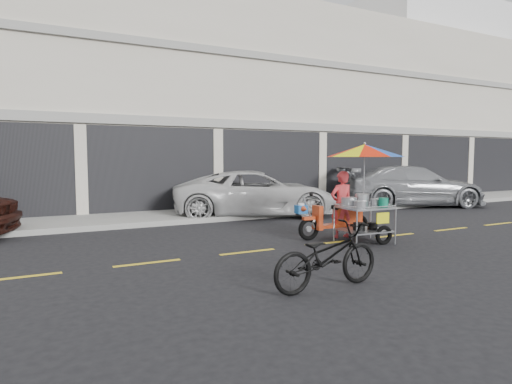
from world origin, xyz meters
name	(u,v)px	position (x,y,z in m)	size (l,w,h in m)	color
ground	(328,243)	(0.00, 0.00, 0.00)	(90.00, 90.00, 0.00)	black
sidewalk	(229,212)	(0.00, 5.50, 0.07)	(45.00, 3.00, 0.15)	gray
shophouse_block	(240,107)	(2.82, 10.59, 4.24)	(36.00, 8.11, 10.40)	beige
centerline	(328,243)	(0.00, 0.00, 0.00)	(42.00, 0.10, 0.01)	gold
white_pickup	(256,193)	(0.60, 4.70, 0.74)	(2.45, 5.31, 1.48)	silver
silver_pickup	(411,186)	(7.25, 4.39, 0.80)	(2.23, 5.49, 1.59)	gray
near_bicycle	(327,256)	(-2.04, -2.69, 0.48)	(0.63, 1.82, 0.95)	black
food_vendor_rig	(355,179)	(0.71, -0.03, 1.41)	(2.22, 1.87, 2.24)	black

